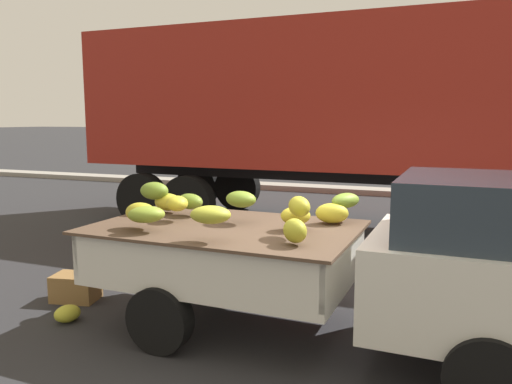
{
  "coord_description": "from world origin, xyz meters",
  "views": [
    {
      "loc": [
        1.19,
        -4.68,
        2.18
      ],
      "look_at": [
        -0.73,
        0.27,
        1.41
      ],
      "focal_mm": 35.31,
      "sensor_mm": 36.0,
      "label": 1
    }
  ],
  "objects_px": {
    "pickup_truck": "(410,265)",
    "semi_trailer": "(382,100)",
    "produce_crate": "(76,287)",
    "fallen_banana_bunch_near_tailgate": "(67,313)"
  },
  "relations": [
    {
      "from": "semi_trailer",
      "to": "produce_crate",
      "type": "relative_size",
      "value": 23.14
    },
    {
      "from": "semi_trailer",
      "to": "produce_crate",
      "type": "bearing_deg",
      "value": -118.59
    },
    {
      "from": "pickup_truck",
      "to": "fallen_banana_bunch_near_tailgate",
      "type": "bearing_deg",
      "value": -170.75
    },
    {
      "from": "pickup_truck",
      "to": "semi_trailer",
      "type": "xyz_separation_m",
      "value": [
        -0.96,
        5.25,
        1.66
      ]
    },
    {
      "from": "produce_crate",
      "to": "pickup_truck",
      "type": "bearing_deg",
      "value": -1.33
    },
    {
      "from": "fallen_banana_bunch_near_tailgate",
      "to": "produce_crate",
      "type": "relative_size",
      "value": 0.55
    },
    {
      "from": "semi_trailer",
      "to": "fallen_banana_bunch_near_tailgate",
      "type": "distance_m",
      "value": 6.72
    },
    {
      "from": "pickup_truck",
      "to": "fallen_banana_bunch_near_tailgate",
      "type": "height_order",
      "value": "pickup_truck"
    },
    {
      "from": "pickup_truck",
      "to": "semi_trailer",
      "type": "bearing_deg",
      "value": 101.93
    },
    {
      "from": "fallen_banana_bunch_near_tailgate",
      "to": "produce_crate",
      "type": "xyz_separation_m",
      "value": [
        -0.37,
        0.56,
        0.07
      ]
    }
  ]
}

